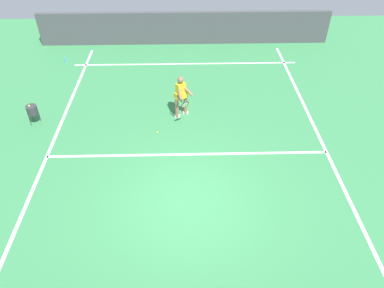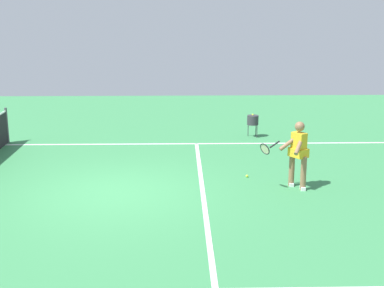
# 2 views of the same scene
# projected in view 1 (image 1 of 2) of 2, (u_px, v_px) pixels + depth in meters

# --- Properties ---
(ground_plane) EXTENTS (27.57, 27.57, 0.00)m
(ground_plane) POSITION_uv_depth(u_px,v_px,m) (189.00, 201.00, 10.02)
(ground_plane) COLOR #38844C
(court_back_wall) EXTENTS (13.78, 0.24, 1.53)m
(court_back_wall) POSITION_uv_depth(u_px,v_px,m) (185.00, 28.00, 17.52)
(court_back_wall) COLOR #47474C
(court_back_wall) RESTS_ON ground
(baseline_marking) EXTENTS (9.78, 0.10, 0.01)m
(baseline_marking) POSITION_uv_depth(u_px,v_px,m) (185.00, 64.00, 16.30)
(baseline_marking) COLOR white
(baseline_marking) RESTS_ON ground
(service_line_marking) EXTENTS (8.78, 0.10, 0.01)m
(service_line_marking) POSITION_uv_depth(u_px,v_px,m) (188.00, 154.00, 11.53)
(service_line_marking) COLOR white
(service_line_marking) RESTS_ON ground
(sideline_left_marking) EXTENTS (0.10, 19.21, 0.01)m
(sideline_left_marking) POSITION_uv_depth(u_px,v_px,m) (348.00, 198.00, 10.10)
(sideline_left_marking) COLOR white
(sideline_left_marking) RESTS_ON ground
(sideline_right_marking) EXTENTS (0.10, 19.21, 0.01)m
(sideline_right_marking) POSITION_uv_depth(u_px,v_px,m) (27.00, 204.00, 9.93)
(sideline_right_marking) COLOR white
(sideline_right_marking) RESTS_ON ground
(tennis_player) EXTENTS (0.69, 1.14, 1.55)m
(tennis_player) POSITION_uv_depth(u_px,v_px,m) (181.00, 95.00, 12.65)
(tennis_player) COLOR #8C6647
(tennis_player) RESTS_ON ground
(tennis_ball_near) EXTENTS (0.07, 0.07, 0.07)m
(tennis_ball_near) POSITION_uv_depth(u_px,v_px,m) (157.00, 132.00, 12.36)
(tennis_ball_near) COLOR #D1E533
(tennis_ball_near) RESTS_ON ground
(ball_hopper) EXTENTS (0.36, 0.36, 0.74)m
(ball_hopper) POSITION_uv_depth(u_px,v_px,m) (32.00, 110.00, 12.50)
(ball_hopper) COLOR #333338
(ball_hopper) RESTS_ON ground
(water_bottle) EXTENTS (0.07, 0.07, 0.24)m
(water_bottle) POSITION_uv_depth(u_px,v_px,m) (65.00, 60.00, 16.34)
(water_bottle) COLOR #4C9EE5
(water_bottle) RESTS_ON ground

